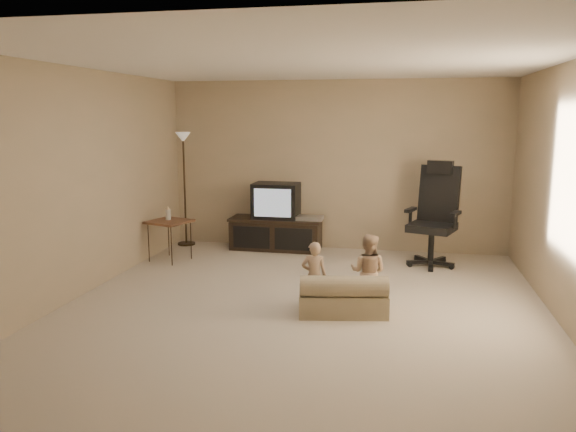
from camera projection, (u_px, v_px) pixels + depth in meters
name	position (u px, v px, depth m)	size (l,w,h in m)	color
floor	(304.00, 307.00, 5.88)	(5.50, 5.50, 0.00)	#BCAC95
room_shell	(304.00, 162.00, 5.62)	(5.50, 5.50, 5.50)	white
tv_stand	(276.00, 222.00, 8.38)	(1.40, 0.53, 1.00)	black
office_chair	(434.00, 228.00, 7.47)	(0.82, 0.84, 1.39)	black
side_table	(169.00, 222.00, 7.71)	(0.64, 0.64, 0.76)	brown
floor_lamp	(184.00, 163.00, 8.53)	(0.27, 0.27, 1.74)	#312315
child_sofa	(343.00, 298.00, 5.65)	(0.95, 0.64, 0.43)	gray
toddler_left	(314.00, 276.00, 5.74)	(0.26, 0.19, 0.72)	tan
toddler_right	(368.00, 272.00, 5.76)	(0.39, 0.21, 0.79)	tan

